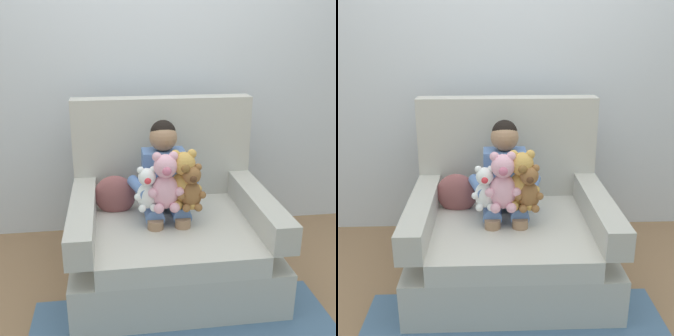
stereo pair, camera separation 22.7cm
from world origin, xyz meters
TOP-DOWN VIEW (x-y plane):
  - ground_plane at (0.00, 0.00)m, footprint 8.00×8.00m
  - back_wall at (0.00, 0.81)m, footprint 6.00×0.10m
  - armchair at (0.00, 0.07)m, footprint 1.18×1.02m
  - seated_child at (-0.03, 0.09)m, footprint 0.45×0.39m
  - plush_white at (-0.15, -0.06)m, footprint 0.15×0.13m
  - plush_pink at (-0.05, -0.08)m, footprint 0.21×0.17m
  - plush_honey at (0.06, -0.05)m, footprint 0.21×0.17m
  - plush_brown at (0.10, -0.09)m, footprint 0.16×0.13m
  - throw_pillow at (-0.33, 0.19)m, footprint 0.27×0.14m

SIDE VIEW (x-z plane):
  - ground_plane at x=0.00m, z-range 0.00..0.00m
  - armchair at x=0.00m, z-range -0.23..0.85m
  - throw_pillow at x=-0.33m, z-range 0.38..0.64m
  - seated_child at x=-0.03m, z-range 0.20..1.03m
  - plush_white at x=-0.15m, z-range 0.51..0.77m
  - plush_brown at x=0.10m, z-range 0.50..0.78m
  - plush_pink at x=-0.05m, z-range 0.50..0.85m
  - plush_honey at x=0.06m, z-range 0.50..0.85m
  - back_wall at x=0.00m, z-range 0.00..2.60m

